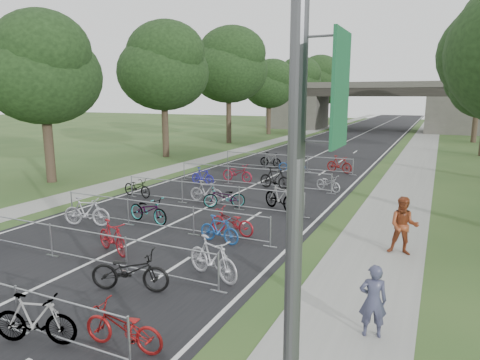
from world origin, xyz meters
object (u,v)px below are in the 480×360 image
object	(u,v)px
pedestrian_a	(373,301)
pedestrian_b	(404,226)
lamppost	(298,182)
overpass_bridge	(372,106)

from	to	relation	value
pedestrian_a	pedestrian_b	xyz separation A→B (m)	(0.18, 5.47, 0.15)
pedestrian_b	lamppost	bearing A→B (deg)	-95.72
pedestrian_b	pedestrian_a	bearing A→B (deg)	-95.10
lamppost	pedestrian_a	bearing A→B (deg)	86.81
overpass_bridge	lamppost	bearing A→B (deg)	-82.47
lamppost	pedestrian_a	world-z (taller)	lamppost
pedestrian_a	lamppost	bearing A→B (deg)	70.80
overpass_bridge	pedestrian_b	size ratio (longest dim) A/B	16.07
pedestrian_a	pedestrian_b	world-z (taller)	pedestrian_b
lamppost	pedestrian_b	size ratio (longest dim) A/B	4.26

